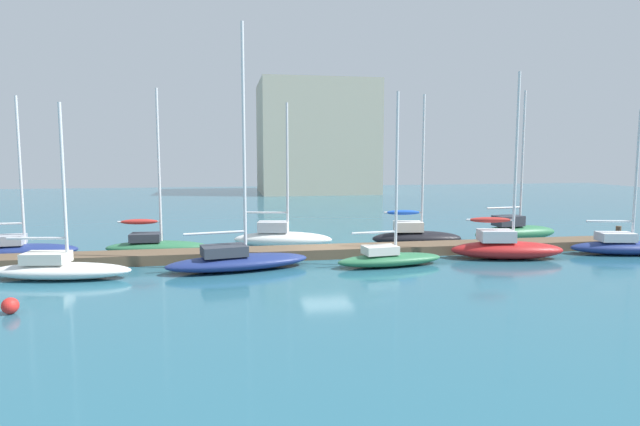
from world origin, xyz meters
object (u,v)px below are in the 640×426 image
Objects in this scene: harbor_building_distant at (316,138)px; sailboat_4 at (282,237)px; sailboat_3 at (237,259)px; sailboat_0 at (18,249)px; sailboat_2 at (155,244)px; sailboat_9 at (625,245)px; sailboat_1 at (59,268)px; sailboat_6 at (416,235)px; sailboat_5 at (389,256)px; mooring_buoy_red at (10,306)px; sailboat_8 at (515,230)px; sailboat_7 at (505,246)px.

sailboat_4 is at bearing -102.19° from harbor_building_distant.
sailboat_0 is at bearing 145.60° from sailboat_3.
sailboat_0 is 0.53× the size of harbor_building_distant.
sailboat_3 is at bearing -46.84° from sailboat_2.
sailboat_3 is 0.72× the size of harbor_building_distant.
sailboat_2 reaches higher than sailboat_9.
sailboat_6 is (17.41, 5.04, 0.13)m from sailboat_1.
harbor_building_distant is at bearing 72.35° from sailboat_2.
sailboat_0 is 1.08× the size of sailboat_9.
sailboat_4 is at bearing 174.45° from sailboat_9.
harbor_building_distant reaches higher than sailboat_0.
harbor_building_distant reaches higher than sailboat_6.
sailboat_5 is at bearing -95.67° from harbor_building_distant.
sailboat_6 is at bearing 24.54° from sailboat_1.
mooring_buoy_red is 0.04× the size of harbor_building_distant.
sailboat_3 is 1.28× the size of sailboat_6.
sailboat_1 is 24.53m from sailboat_8.
sailboat_7 is at bearing -169.37° from sailboat_9.
sailboat_1 is 13.51× the size of mooring_buoy_red.
sailboat_2 reaches higher than sailboat_6.
sailboat_1 is at bearing -156.51° from sailboat_6.
sailboat_3 is 6.00m from sailboat_4.
sailboat_4 is 0.94× the size of sailboat_6.
sailboat_9 is (6.70, -0.05, -0.14)m from sailboat_7.
harbor_building_distant reaches higher than sailboat_3.
sailboat_0 is at bearing -175.07° from sailboat_2.
mooring_buoy_red is at bearing -121.73° from sailboat_4.
sailboat_9 is at bearing -16.74° from sailboat_6.
sailboat_4 is 7.57m from sailboat_6.
sailboat_8 is (16.56, 5.22, 0.11)m from sailboat_3.
sailboat_7 reaches higher than sailboat_6.
sailboat_8 is (9.61, 5.61, 0.17)m from sailboat_5.
sailboat_6 is at bearing -4.53° from sailboat_0.
harbor_building_distant is at bearing 102.67° from sailboat_7.
sailboat_7 reaches higher than sailboat_4.
sailboat_0 is at bearing 157.28° from sailboat_5.
sailboat_8 is at bearing 21.69° from sailboat_1.
sailboat_5 is 48.94m from harbor_building_distant.
sailboat_7 is at bearing -14.48° from sailboat_4.
sailboat_8 is at bearing -3.28° from sailboat_0.
mooring_buoy_red is at bearing -109.83° from harbor_building_distant.
harbor_building_distant is at bearing 70.17° from mooring_buoy_red.
sailboat_5 is at bearing -156.62° from sailboat_8.
sailboat_2 is 6.75m from sailboat_4.
sailboat_7 is (23.85, -4.28, 0.12)m from sailboat_0.
sailboat_5 is (6.96, -0.39, -0.07)m from sailboat_3.
sailboat_4 is (6.73, 0.57, 0.08)m from sailboat_2.
sailboat_5 is at bearing 8.51° from sailboat_1.
sailboat_1 is 0.85× the size of sailboat_2.
sailboat_8 is 1.20× the size of sailboat_9.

